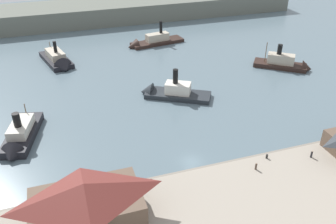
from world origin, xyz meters
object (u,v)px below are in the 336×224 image
pedestrian_by_tram (256,166)px  pedestrian_standing_center (312,154)px  ferry_approaching_east (168,92)px  mooring_post_east (151,181)px  ferry_shed_central_terminal (86,203)px  ferry_outer_harbor (287,64)px  mooring_post_west (267,156)px  ferry_moored_west (150,42)px  ferry_departing_north (20,137)px  ferry_mid_harbor (58,61)px

pedestrian_by_tram → pedestrian_standing_center: size_ratio=0.99×
ferry_approaching_east → mooring_post_east: bearing=-113.2°
ferry_shed_central_terminal → ferry_approaching_east: ferry_shed_central_terminal is taller
ferry_outer_harbor → mooring_post_west: bearing=-128.4°
pedestrian_standing_center → ferry_moored_west: size_ratio=0.07×
ferry_departing_north → ferry_outer_harbor: bearing=12.0°
mooring_post_east → ferry_outer_harbor: ferry_outer_harbor is taller
mooring_post_west → ferry_departing_north: bearing=154.1°
ferry_shed_central_terminal → mooring_post_east: bearing=24.6°
ferry_shed_central_terminal → ferry_departing_north: 32.19m
mooring_post_east → ferry_departing_north: bearing=135.4°
ferry_shed_central_terminal → mooring_post_east: 14.36m
mooring_post_west → ferry_outer_harbor: ferry_outer_harbor is taller
pedestrian_standing_center → ferry_moored_west: ferry_moored_west is taller
mooring_post_east → ferry_approaching_east: size_ratio=0.04×
ferry_shed_central_terminal → pedestrian_standing_center: (46.90, 3.04, -3.45)m
pedestrian_by_tram → pedestrian_standing_center: bearing=-0.6°
ferry_mid_harbor → ferry_departing_north: 45.48m
ferry_departing_north → ferry_outer_harbor: size_ratio=1.08×
mooring_post_east → ferry_moored_west: ferry_moored_west is taller
ferry_moored_west → ferry_departing_north: (-45.79, -52.81, 0.28)m
ferry_outer_harbor → mooring_post_east: bearing=-144.5°
ferry_mid_harbor → pedestrian_by_tram: bearing=-64.1°
pedestrian_by_tram → ferry_departing_north: size_ratio=0.08×
pedestrian_by_tram → ferry_approaching_east: bearing=99.4°
ferry_shed_central_terminal → ferry_approaching_east: bearing=55.9°
ferry_approaching_east → ferry_mid_harbor: 43.41m
pedestrian_standing_center → ferry_mid_harbor: (-47.38, 70.75, -0.59)m
pedestrian_standing_center → ferry_moored_west: (-12.84, 79.49, -0.74)m
mooring_post_east → pedestrian_by_tram: bearing=-7.0°
pedestrian_standing_center → ferry_shed_central_terminal: bearing=-176.3°
ferry_mid_harbor → ferry_moored_west: bearing=14.2°
ferry_departing_north → ferry_moored_west: bearing=49.1°
ferry_shed_central_terminal → ferry_moored_west: 89.38m
ferry_shed_central_terminal → ferry_departing_north: bearing=111.5°
ferry_shed_central_terminal → mooring_post_west: 38.42m
ferry_shed_central_terminal → ferry_moored_west: size_ratio=0.80×
ferry_mid_harbor → ferry_moored_west: size_ratio=0.87×
pedestrian_standing_center → ferry_departing_north: 64.41m
ferry_approaching_east → ferry_departing_north: ferry_approaching_east is taller
mooring_post_west → pedestrian_standing_center: bearing=-16.1°
ferry_shed_central_terminal → ferry_approaching_east: size_ratio=0.91×
ferry_mid_harbor → pedestrian_standing_center: bearing=-56.2°
mooring_post_east → ferry_outer_harbor: (58.23, 41.49, -0.13)m
ferry_approaching_east → ferry_moored_west: size_ratio=0.88×
pedestrian_by_tram → ferry_mid_harbor: size_ratio=0.08×
pedestrian_by_tram → mooring_post_west: pedestrian_by_tram is taller
mooring_post_west → ferry_outer_harbor: size_ratio=0.05×
pedestrian_standing_center → mooring_post_east: 34.41m
pedestrian_by_tram → ferry_moored_west: (0.30, 79.35, -0.73)m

